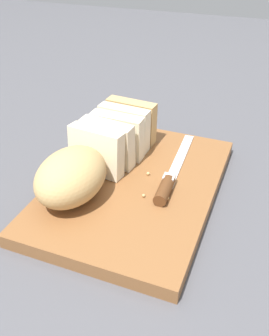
# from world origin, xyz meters

# --- Properties ---
(ground_plane) EXTENTS (3.00, 3.00, 0.00)m
(ground_plane) POSITION_xyz_m (0.00, 0.00, 0.00)
(ground_plane) COLOR #4C4C51
(cutting_board) EXTENTS (0.43, 0.30, 0.03)m
(cutting_board) POSITION_xyz_m (0.00, 0.00, 0.01)
(cutting_board) COLOR brown
(cutting_board) RESTS_ON ground_plane
(bread_loaf) EXTENTS (0.33, 0.14, 0.09)m
(bread_loaf) POSITION_xyz_m (-0.00, 0.08, 0.07)
(bread_loaf) COLOR tan
(bread_loaf) RESTS_ON cutting_board
(bread_knife) EXTENTS (0.25, 0.03, 0.02)m
(bread_knife) POSITION_xyz_m (0.01, -0.06, 0.03)
(bread_knife) COLOR silver
(bread_knife) RESTS_ON cutting_board
(crumb_near_knife) EXTENTS (0.01, 0.01, 0.01)m
(crumb_near_knife) POSITION_xyz_m (0.03, -0.02, 0.03)
(crumb_near_knife) COLOR tan
(crumb_near_knife) RESTS_ON cutting_board
(crumb_near_loaf) EXTENTS (0.01, 0.01, 0.01)m
(crumb_near_loaf) POSITION_xyz_m (-0.04, -0.03, 0.03)
(crumb_near_loaf) COLOR tan
(crumb_near_loaf) RESTS_ON cutting_board
(crumb_stray_left) EXTENTS (0.01, 0.01, 0.01)m
(crumb_stray_left) POSITION_xyz_m (-0.03, -0.07, 0.03)
(crumb_stray_left) COLOR tan
(crumb_stray_left) RESTS_ON cutting_board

